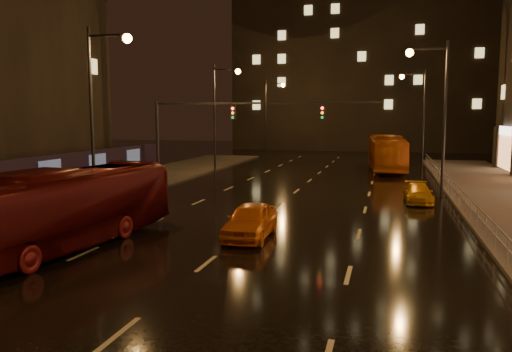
% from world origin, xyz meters
% --- Properties ---
extents(ground, '(140.00, 140.00, 0.00)m').
position_xyz_m(ground, '(0.00, 20.00, 0.00)').
color(ground, black).
rests_on(ground, ground).
extents(sidewalk_left, '(7.00, 70.00, 0.15)m').
position_xyz_m(sidewalk_left, '(-13.50, 15.00, 0.07)').
color(sidewalk_left, '#38332D').
rests_on(sidewalk_left, ground).
extents(building_distant, '(44.00, 16.00, 36.00)m').
position_xyz_m(building_distant, '(4.00, 72.00, 18.00)').
color(building_distant, black).
rests_on(building_distant, ground).
extents(traffic_signal, '(15.31, 0.32, 6.20)m').
position_xyz_m(traffic_signal, '(-5.06, 20.00, 4.74)').
color(traffic_signal, black).
rests_on(traffic_signal, ground).
extents(streetlight_right, '(2.64, 0.50, 10.00)m').
position_xyz_m(streetlight_right, '(8.92, 2.00, 6.43)').
color(streetlight_right, black).
rests_on(streetlight_right, ground).
extents(railing_right, '(0.05, 56.00, 1.00)m').
position_xyz_m(railing_right, '(10.20, 18.00, 0.90)').
color(railing_right, '#99999E').
rests_on(railing_right, sidewalk_right).
extents(bus_red, '(3.93, 11.68, 3.19)m').
position_xyz_m(bus_red, '(-6.16, 4.54, 1.60)').
color(bus_red, '#4E0B0C').
rests_on(bus_red, ground).
extents(bus_curb, '(3.84, 12.44, 3.41)m').
position_xyz_m(bus_curb, '(6.00, 37.85, 1.71)').
color(bus_curb, '#AD5011').
rests_on(bus_curb, ground).
extents(taxi_near, '(1.86, 4.44, 1.50)m').
position_xyz_m(taxi_near, '(0.50, 8.10, 0.75)').
color(taxi_near, orange).
rests_on(taxi_near, ground).
extents(taxi_far, '(1.73, 3.97, 1.14)m').
position_xyz_m(taxi_far, '(8.00, 19.35, 0.57)').
color(taxi_far, '#C88612').
rests_on(taxi_far, ground).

